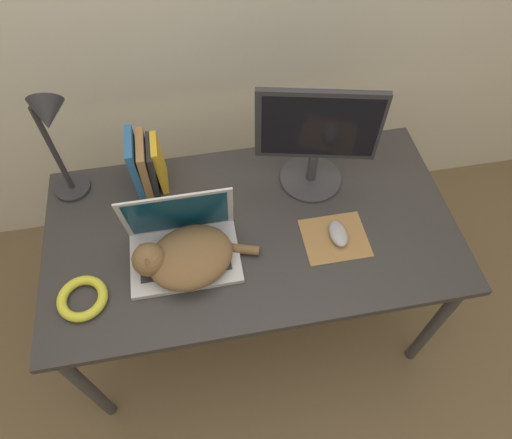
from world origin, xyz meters
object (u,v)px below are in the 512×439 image
(computer_mouse, at_px, (338,234))
(cable_coil, at_px, (82,298))
(external_monitor, at_px, (317,138))
(desk_lamp, at_px, (53,132))
(laptop, at_px, (183,245))
(book_row, at_px, (146,164))
(cat, at_px, (185,257))

(computer_mouse, distance_m, cable_coil, 0.86)
(external_monitor, height_order, desk_lamp, desk_lamp)
(laptop, distance_m, cable_coil, 0.35)
(computer_mouse, xyz_separation_m, cable_coil, (-0.86, -0.09, -0.00))
(book_row, relative_size, desk_lamp, 0.50)
(cable_coil, bearing_deg, cat, 11.30)
(laptop, height_order, cat, laptop)
(computer_mouse, height_order, cable_coil, computer_mouse)
(laptop, relative_size, cable_coil, 2.28)
(laptop, bearing_deg, cat, -87.39)
(laptop, distance_m, cat, 0.06)
(laptop, xyz_separation_m, cable_coil, (-0.33, -0.12, -0.03))
(cat, relative_size, computer_mouse, 3.83)
(cat, bearing_deg, external_monitor, 30.49)
(cat, bearing_deg, laptop, 92.61)
(cat, bearing_deg, cable_coil, -168.70)
(computer_mouse, height_order, book_row, book_row)
(book_row, bearing_deg, computer_mouse, -29.80)
(laptop, distance_m, book_row, 0.35)
(laptop, bearing_deg, external_monitor, 25.51)
(laptop, relative_size, computer_mouse, 3.34)
(laptop, bearing_deg, cable_coil, -159.95)
(laptop, height_order, external_monitor, external_monitor)
(external_monitor, relative_size, desk_lamp, 0.90)
(desk_lamp, bearing_deg, laptop, -42.56)
(laptop, height_order, computer_mouse, laptop)
(laptop, relative_size, external_monitor, 0.87)
(book_row, bearing_deg, external_monitor, -8.50)
(cat, distance_m, desk_lamp, 0.58)
(external_monitor, relative_size, computer_mouse, 3.85)
(external_monitor, bearing_deg, book_row, 171.50)
(laptop, height_order, book_row, laptop)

